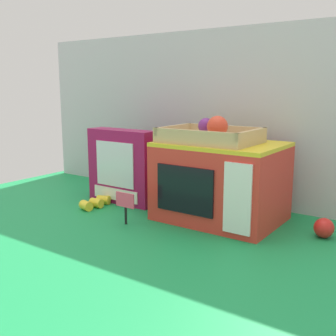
# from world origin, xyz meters

# --- Properties ---
(ground_plane) EXTENTS (1.70, 1.70, 0.00)m
(ground_plane) POSITION_xyz_m (0.00, 0.00, 0.00)
(ground_plane) COLOR #198C47
(ground_plane) RESTS_ON ground
(display_back_panel) EXTENTS (1.61, 0.03, 0.62)m
(display_back_panel) POSITION_xyz_m (0.00, 0.23, 0.31)
(display_back_panel) COLOR #B7BABF
(display_back_panel) RESTS_ON ground
(toy_microwave) EXTENTS (0.37, 0.28, 0.25)m
(toy_microwave) POSITION_xyz_m (0.16, 0.01, 0.12)
(toy_microwave) COLOR red
(toy_microwave) RESTS_ON ground
(food_groups_crate) EXTENTS (0.29, 0.20, 0.08)m
(food_groups_crate) POSITION_xyz_m (0.14, -0.01, 0.27)
(food_groups_crate) COLOR tan
(food_groups_crate) RESTS_ON toy_microwave
(cookie_set_box) EXTENTS (0.27, 0.08, 0.27)m
(cookie_set_box) POSITION_xyz_m (-0.22, -0.01, 0.13)
(cookie_set_box) COLOR #99144C
(cookie_set_box) RESTS_ON ground
(price_sign) EXTENTS (0.07, 0.01, 0.10)m
(price_sign) POSITION_xyz_m (-0.05, -0.20, 0.07)
(price_sign) COLOR black
(price_sign) RESTS_ON ground
(loose_toy_banana) EXTENTS (0.06, 0.13, 0.03)m
(loose_toy_banana) POSITION_xyz_m (-0.26, -0.12, 0.02)
(loose_toy_banana) COLOR yellow
(loose_toy_banana) RESTS_ON ground
(loose_toy_apple) EXTENTS (0.06, 0.06, 0.06)m
(loose_toy_apple) POSITION_xyz_m (0.48, 0.03, 0.03)
(loose_toy_apple) COLOR red
(loose_toy_apple) RESTS_ON ground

